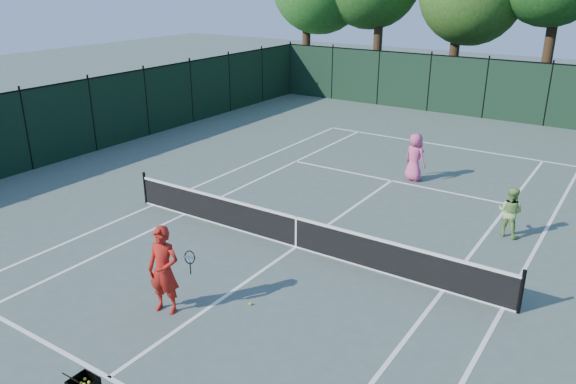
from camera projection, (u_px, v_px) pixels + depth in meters
The scene contains 16 objects.
ground at pixel (296, 247), 15.31m from camera, with size 90.00×90.00×0.00m, color #48574E.
sideline_doubles_left at pixel (154, 205), 18.14m from camera, with size 0.10×23.77×0.01m, color white.
sideline_doubles_right at pixel (503, 308), 12.49m from camera, with size 0.10×23.77×0.01m, color white.
sideline_singles_left at pixel (185, 214), 17.43m from camera, with size 0.10×23.77×0.01m, color white.
sideline_singles_right at pixel (443, 291), 13.19m from camera, with size 0.10×23.77×0.01m, color white.
baseline_far at pixel (442, 145), 24.56m from camera, with size 10.97×0.10×0.01m, color white.
service_line_near at pixel (109, 378), 10.33m from camera, with size 8.23×0.10×0.01m, color white.
service_line_far at pixel (391, 181), 20.29m from camera, with size 8.23×0.10×0.01m, color white.
center_service_line at pixel (296, 247), 15.31m from camera, with size 0.10×12.80×0.01m, color white.
tennis_net at pixel (296, 231), 15.14m from camera, with size 11.69×0.09×1.06m.
fence_far at pixel (485, 89), 28.79m from camera, with size 24.00×0.05×3.00m, color black.
fence_left at pixel (26, 131), 20.95m from camera, with size 0.05×36.00×3.00m, color black.
coach at pixel (164, 270), 12.06m from camera, with size 0.92×0.82×2.01m.
player_pink at pixel (415, 157), 20.07m from camera, with size 0.98×0.80×1.73m.
player_green at pixel (510, 212), 15.75m from camera, with size 0.79×0.66×1.46m.
loose_ball_midcourt at pixel (250, 304), 12.60m from camera, with size 0.07×0.07×0.07m, color gold.
Camera 1 is at (7.40, -11.59, 6.91)m, focal length 35.00 mm.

